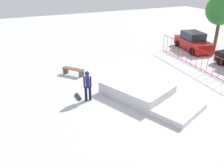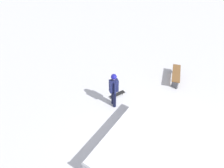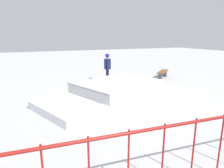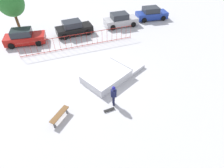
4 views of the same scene
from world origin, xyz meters
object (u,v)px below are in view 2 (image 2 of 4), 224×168
skateboard (118,94)px  park_bench (176,74)px  skater (114,88)px  skate_ramp (137,159)px

skateboard → park_bench: 3.35m
skater → skate_ramp: bearing=87.2°
skater → skateboard: size_ratio=2.15×
skate_ramp → skateboard: bearing=-137.2°
skater → park_bench: skater is taller
skate_ramp → skateboard: 3.70m
skate_ramp → skater: skater is taller
skate_ramp → skateboard: (-1.57, -3.34, -0.24)m
skater → skateboard: (-0.52, -0.42, -0.93)m
skate_ramp → park_bench: (-4.84, -2.62, 0.04)m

